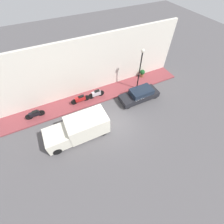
{
  "coord_description": "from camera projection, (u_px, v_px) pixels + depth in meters",
  "views": [
    {
      "loc": [
        -7.08,
        3.85,
        11.62
      ],
      "look_at": [
        1.14,
        -0.13,
        0.6
      ],
      "focal_mm": 24.0,
      "sensor_mm": 36.0,
      "label": 1
    }
  ],
  "objects": [
    {
      "name": "streetlamp",
      "position": [
        141.0,
        64.0,
        14.78
      ],
      "size": [
        0.35,
        0.35,
        4.67
      ],
      "color": "black",
      "rests_on": "sidewalk"
    },
    {
      "name": "potted_plant",
      "position": [
        142.0,
        73.0,
        18.16
      ],
      "size": [
        0.6,
        0.6,
        0.94
      ],
      "color": "brown",
      "rests_on": "sidewalk"
    },
    {
      "name": "parked_car",
      "position": [
        140.0,
        95.0,
        15.84
      ],
      "size": [
        1.62,
        4.22,
        1.24
      ],
      "color": "black",
      "rests_on": "ground_plane"
    },
    {
      "name": "motorcycle_black",
      "position": [
        35.0,
        114.0,
        14.17
      ],
      "size": [
        0.3,
        1.77,
        0.8
      ],
      "color": "black",
      "rests_on": "sidewalk"
    },
    {
      "name": "ground_plane",
      "position": [
        116.0,
        125.0,
        14.08
      ],
      "size": [
        60.0,
        60.0,
        0.0
      ],
      "primitive_type": "plane",
      "color": "#514F51"
    },
    {
      "name": "motorcycle_red",
      "position": [
        80.0,
        99.0,
        15.43
      ],
      "size": [
        0.3,
        1.99,
        0.83
      ],
      "color": "#B21E1E",
      "rests_on": "sidewalk"
    },
    {
      "name": "delivery_van",
      "position": [
        78.0,
        129.0,
        12.63
      ],
      "size": [
        2.02,
        5.27,
        1.95
      ],
      "color": "silver",
      "rests_on": "ground_plane"
    },
    {
      "name": "scooter_silver",
      "position": [
        96.0,
        94.0,
        15.91
      ],
      "size": [
        0.3,
        1.8,
        0.88
      ],
      "color": "#B7B7BF",
      "rests_on": "sidewalk"
    },
    {
      "name": "building_facade",
      "position": [
        91.0,
        66.0,
        15.01
      ],
      "size": [
        0.3,
        19.6,
        5.95
      ],
      "color": "silver",
      "rests_on": "ground_plane"
    },
    {
      "name": "sidewalk",
      "position": [
        98.0,
        95.0,
        16.53
      ],
      "size": [
        2.22,
        19.6,
        0.14
      ],
      "color": "brown",
      "rests_on": "ground_plane"
    }
  ]
}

